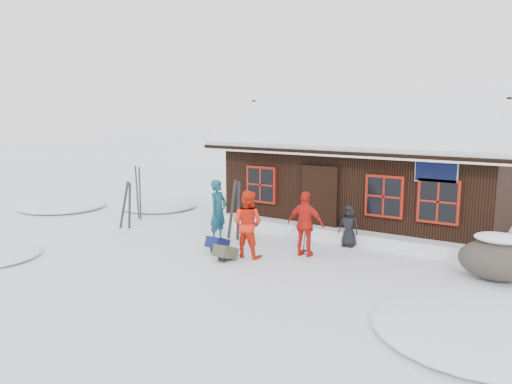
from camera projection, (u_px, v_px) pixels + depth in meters
ground at (247, 251)px, 13.04m from camera, size 120.00×120.00×0.00m
mountain_hut at (371, 174)px, 16.10m from camera, size 8.90×6.09×4.42m
snow_drift at (335, 234)px, 14.07m from camera, size 7.60×0.60×0.35m
snow_mounds at (335, 244)px, 13.69m from camera, size 20.60×13.20×0.48m
skier_teal at (218, 211)px, 13.82m from camera, size 0.43×0.64×1.74m
skier_orange_left at (247, 224)px, 12.38m from camera, size 0.86×0.69×1.68m
skier_orange_right at (306, 224)px, 12.43m from camera, size 0.99×0.47×1.65m
skier_crouched at (349, 226)px, 13.34m from camera, size 0.55×0.36×1.13m
boulder at (497, 259)px, 10.73m from camera, size 1.59×1.19×0.93m
ski_pair_left at (127, 206)px, 15.30m from camera, size 0.62×0.18×1.53m
ski_pair_mid at (139, 193)px, 16.73m from camera, size 0.43×0.23×1.82m
ski_pair_right at (235, 211)px, 13.99m from camera, size 0.59×0.24×1.75m
ski_poles at (308, 230)px, 12.61m from camera, size 0.24×0.12×1.36m
backpack_blue at (217, 246)px, 12.95m from camera, size 0.42×0.55×0.29m
backpack_olive at (225, 255)px, 12.16m from camera, size 0.44×0.56×0.29m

